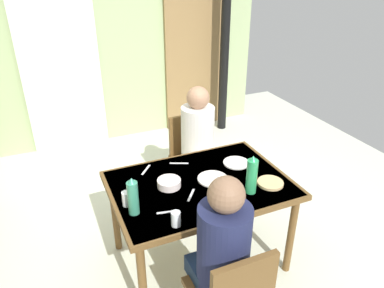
{
  "coord_description": "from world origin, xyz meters",
  "views": [
    {
      "loc": [
        -0.74,
        -2.22,
        2.21
      ],
      "look_at": [
        0.21,
        -0.04,
        0.98
      ],
      "focal_mm": 34.19,
      "sensor_mm": 36.0,
      "label": 1
    }
  ],
  "objects_px": {
    "dining_table": "(200,191)",
    "person_near_diner": "(222,243)",
    "person_far_diner": "(198,134)",
    "water_bottle_green_near": "(252,175)",
    "water_bottle_green_far": "(133,197)",
    "serving_bowl_center": "(169,183)",
    "chair_far_diner": "(192,154)"
  },
  "relations": [
    {
      "from": "dining_table",
      "to": "person_near_diner",
      "type": "relative_size",
      "value": 1.68
    },
    {
      "from": "dining_table",
      "to": "person_far_diner",
      "type": "distance_m",
      "value": 0.74
    },
    {
      "from": "dining_table",
      "to": "person_near_diner",
      "type": "height_order",
      "value": "person_near_diner"
    },
    {
      "from": "dining_table",
      "to": "water_bottle_green_near",
      "type": "bearing_deg",
      "value": -41.05
    },
    {
      "from": "person_near_diner",
      "to": "water_bottle_green_near",
      "type": "xyz_separation_m",
      "value": [
        0.45,
        0.43,
        0.09
      ]
    },
    {
      "from": "water_bottle_green_far",
      "to": "dining_table",
      "type": "bearing_deg",
      "value": 15.08
    },
    {
      "from": "person_far_diner",
      "to": "serving_bowl_center",
      "type": "distance_m",
      "value": 0.8
    },
    {
      "from": "dining_table",
      "to": "chair_far_diner",
      "type": "relative_size",
      "value": 1.49
    },
    {
      "from": "person_near_diner",
      "to": "person_far_diner",
      "type": "height_order",
      "value": "same"
    },
    {
      "from": "person_far_diner",
      "to": "water_bottle_green_far",
      "type": "relative_size",
      "value": 2.9
    },
    {
      "from": "chair_far_diner",
      "to": "person_near_diner",
      "type": "height_order",
      "value": "person_near_diner"
    },
    {
      "from": "chair_far_diner",
      "to": "person_far_diner",
      "type": "xyz_separation_m",
      "value": [
        -0.0,
        -0.14,
        0.28
      ]
    },
    {
      "from": "dining_table",
      "to": "person_far_diner",
      "type": "xyz_separation_m",
      "value": [
        0.29,
        0.67,
        0.12
      ]
    },
    {
      "from": "person_near_diner",
      "to": "water_bottle_green_far",
      "type": "bearing_deg",
      "value": 124.6
    },
    {
      "from": "chair_far_diner",
      "to": "person_near_diner",
      "type": "xyz_separation_m",
      "value": [
        -0.46,
        -1.48,
        0.28
      ]
    },
    {
      "from": "person_far_diner",
      "to": "dining_table",
      "type": "bearing_deg",
      "value": 66.68
    },
    {
      "from": "person_far_diner",
      "to": "serving_bowl_center",
      "type": "xyz_separation_m",
      "value": [
        -0.51,
        -0.62,
        -0.02
      ]
    },
    {
      "from": "person_far_diner",
      "to": "water_bottle_green_far",
      "type": "height_order",
      "value": "person_far_diner"
    },
    {
      "from": "serving_bowl_center",
      "to": "chair_far_diner",
      "type": "bearing_deg",
      "value": 55.9
    },
    {
      "from": "serving_bowl_center",
      "to": "dining_table",
      "type": "bearing_deg",
      "value": -12.7
    },
    {
      "from": "dining_table",
      "to": "water_bottle_green_near",
      "type": "height_order",
      "value": "water_bottle_green_near"
    },
    {
      "from": "chair_far_diner",
      "to": "water_bottle_green_far",
      "type": "xyz_separation_m",
      "value": [
        -0.82,
        -0.95,
        0.36
      ]
    },
    {
      "from": "dining_table",
      "to": "serving_bowl_center",
      "type": "xyz_separation_m",
      "value": [
        -0.22,
        0.05,
        0.1
      ]
    },
    {
      "from": "dining_table",
      "to": "person_far_diner",
      "type": "bearing_deg",
      "value": 66.68
    },
    {
      "from": "water_bottle_green_near",
      "to": "water_bottle_green_far",
      "type": "bearing_deg",
      "value": 173.19
    },
    {
      "from": "dining_table",
      "to": "water_bottle_green_near",
      "type": "relative_size",
      "value": 4.48
    },
    {
      "from": "person_near_diner",
      "to": "serving_bowl_center",
      "type": "distance_m",
      "value": 0.72
    },
    {
      "from": "dining_table",
      "to": "water_bottle_green_far",
      "type": "distance_m",
      "value": 0.59
    },
    {
      "from": "water_bottle_green_near",
      "to": "person_near_diner",
      "type": "bearing_deg",
      "value": -136.33
    },
    {
      "from": "person_near_diner",
      "to": "water_bottle_green_near",
      "type": "distance_m",
      "value": 0.63
    },
    {
      "from": "water_bottle_green_near",
      "to": "chair_far_diner",
      "type": "bearing_deg",
      "value": 89.35
    },
    {
      "from": "person_near_diner",
      "to": "serving_bowl_center",
      "type": "relative_size",
      "value": 4.53
    }
  ]
}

